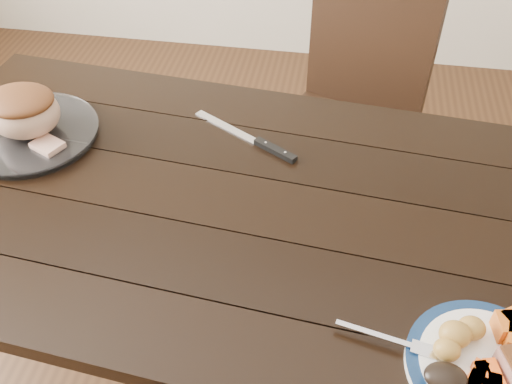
% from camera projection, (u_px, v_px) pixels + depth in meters
% --- Properties ---
extents(ground, '(4.00, 4.00, 0.00)m').
position_uv_depth(ground, '(232.00, 371.00, 1.78)').
color(ground, '#472B16').
rests_on(ground, ground).
extents(dining_table, '(1.68, 1.05, 0.75)m').
position_uv_depth(dining_table, '(224.00, 227.00, 1.33)').
color(dining_table, black).
rests_on(dining_table, ground).
extents(chair_far, '(0.55, 0.55, 0.93)m').
position_uv_depth(chair_far, '(351.00, 108.00, 1.92)').
color(chair_far, black).
rests_on(chair_far, ground).
extents(dinner_plate, '(0.27, 0.27, 0.02)m').
position_uv_depth(dinner_plate, '(485.00, 368.00, 0.96)').
color(dinner_plate, white).
rests_on(dinner_plate, dining_table).
extents(plate_rim, '(0.27, 0.27, 0.02)m').
position_uv_depth(plate_rim, '(486.00, 366.00, 0.95)').
color(plate_rim, '#0E2548').
rests_on(plate_rim, dinner_plate).
extents(serving_platter, '(0.33, 0.33, 0.02)m').
position_uv_depth(serving_platter, '(31.00, 135.00, 1.43)').
color(serving_platter, white).
rests_on(serving_platter, dining_table).
extents(roasted_potatoes, '(0.09, 0.09, 0.05)m').
position_uv_depth(roasted_potatoes, '(458.00, 336.00, 0.96)').
color(roasted_potatoes, gold).
rests_on(roasted_potatoes, dinner_plate).
extents(dark_mushroom, '(0.07, 0.05, 0.03)m').
position_uv_depth(dark_mushroom, '(446.00, 377.00, 0.91)').
color(dark_mushroom, black).
rests_on(dark_mushroom, dinner_plate).
extents(fork, '(0.18, 0.05, 0.00)m').
position_uv_depth(fork, '(394.00, 341.00, 0.98)').
color(fork, silver).
rests_on(fork, dinner_plate).
extents(roast_joint, '(0.18, 0.15, 0.12)m').
position_uv_depth(roast_joint, '(23.00, 113.00, 1.38)').
color(roast_joint, tan).
rests_on(roast_joint, serving_platter).
extents(cut_slice, '(0.09, 0.08, 0.02)m').
position_uv_depth(cut_slice, '(48.00, 146.00, 1.37)').
color(cut_slice, tan).
rests_on(cut_slice, serving_platter).
extents(carving_knife, '(0.29, 0.18, 0.01)m').
position_uv_depth(carving_knife, '(263.00, 144.00, 1.40)').
color(carving_knife, silver).
rests_on(carving_knife, dining_table).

